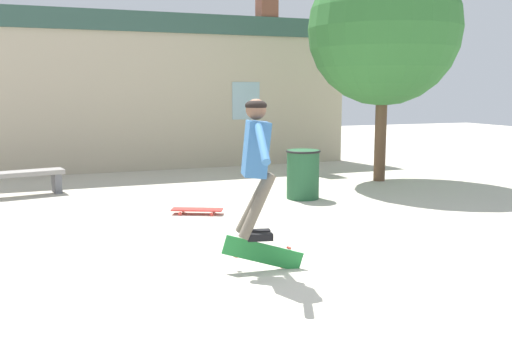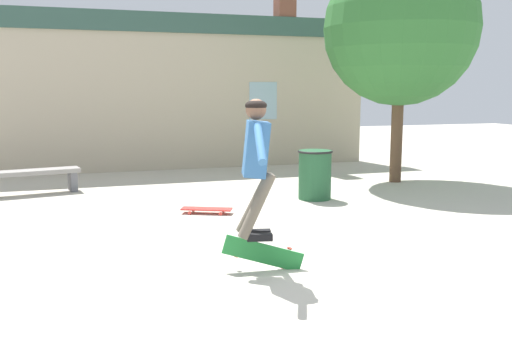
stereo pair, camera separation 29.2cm
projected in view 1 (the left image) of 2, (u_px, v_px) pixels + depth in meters
ground_plane at (279, 260)px, 6.33m from camera, size 40.00×40.00×0.00m
building_backdrop at (150, 88)px, 13.19m from camera, size 10.51×0.52×4.99m
tree_right at (384, 29)px, 11.35m from camera, size 3.04×3.04×4.58m
park_bench at (16, 178)px, 10.06m from camera, size 1.67×0.69×0.44m
trash_bin at (303, 173)px, 9.84m from camera, size 0.60×0.60×0.85m
skater at (256, 156)px, 5.77m from camera, size 0.45×1.34×1.44m
skateboard_flipping at (263, 253)px, 5.97m from camera, size 0.85×0.25×0.43m
skateboard_resting at (197, 210)px, 8.65m from camera, size 0.79×0.52×0.08m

